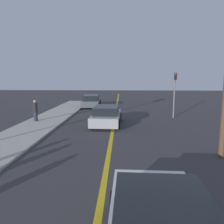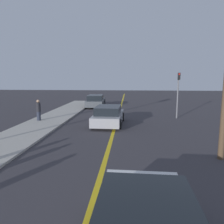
{
  "view_description": "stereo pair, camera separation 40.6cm",
  "coord_description": "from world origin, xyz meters",
  "px_view_note": "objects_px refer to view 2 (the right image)",
  "views": [
    {
      "loc": [
        0.54,
        3.12,
        3.35
      ],
      "look_at": [
        0.05,
        14.53,
        1.53
      ],
      "focal_mm": 35.0,
      "sensor_mm": 36.0,
      "label": 1
    },
    {
      "loc": [
        0.94,
        3.15,
        3.35
      ],
      "look_at": [
        0.05,
        14.53,
        1.53
      ],
      "focal_mm": 35.0,
      "sensor_mm": 36.0,
      "label": 2
    }
  ],
  "objects_px": {
    "car_parked_left_lot": "(96,101)",
    "traffic_light": "(178,90)",
    "pedestrian_by_sign": "(38,110)",
    "car_far_distant": "(108,116)"
  },
  "relations": [
    {
      "from": "car_parked_left_lot",
      "to": "traffic_light",
      "type": "bearing_deg",
      "value": -42.48
    },
    {
      "from": "car_parked_left_lot",
      "to": "car_far_distant",
      "type": "bearing_deg",
      "value": -78.16
    },
    {
      "from": "car_parked_left_lot",
      "to": "traffic_light",
      "type": "distance_m",
      "value": 10.29
    },
    {
      "from": "car_far_distant",
      "to": "traffic_light",
      "type": "bearing_deg",
      "value": 29.56
    },
    {
      "from": "pedestrian_by_sign",
      "to": "traffic_light",
      "type": "xyz_separation_m",
      "value": [
        10.78,
        2.26,
        1.4
      ]
    },
    {
      "from": "car_parked_left_lot",
      "to": "traffic_light",
      "type": "relative_size",
      "value": 1.27
    },
    {
      "from": "traffic_light",
      "to": "car_parked_left_lot",
      "type": "bearing_deg",
      "value": 139.83
    },
    {
      "from": "car_parked_left_lot",
      "to": "pedestrian_by_sign",
      "type": "relative_size",
      "value": 2.99
    },
    {
      "from": "car_far_distant",
      "to": "traffic_light",
      "type": "xyz_separation_m",
      "value": [
        5.4,
        2.81,
        1.65
      ]
    },
    {
      "from": "pedestrian_by_sign",
      "to": "traffic_light",
      "type": "bearing_deg",
      "value": 11.85
    }
  ]
}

